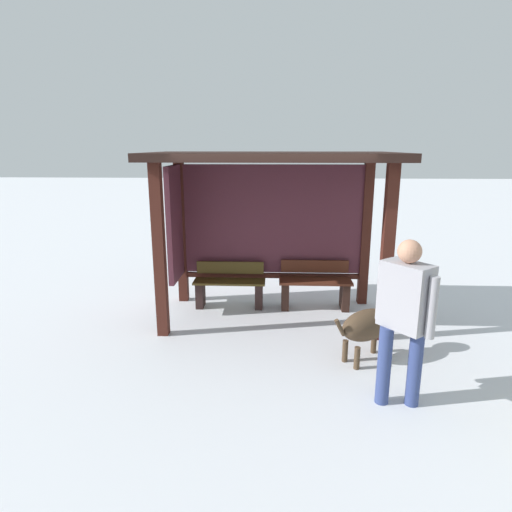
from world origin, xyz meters
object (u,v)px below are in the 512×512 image
bus_shelter (265,193)px  dog (373,323)px  person_walking (404,310)px  bench_left_inside (230,287)px  bench_center_inside (315,287)px

bus_shelter → dog: bus_shelter is taller
person_walking → dog: (-0.06, 0.97, -0.55)m
bench_left_inside → person_walking: bearing=-53.5°
bus_shelter → person_walking: size_ratio=2.05×
bus_shelter → bench_left_inside: (-0.59, 0.22, -1.56)m
bench_left_inside → dog: size_ratio=1.17×
bus_shelter → dog: (1.36, -1.54, -1.42)m
bench_center_inside → bench_left_inside: bearing=180.0°
person_walking → bus_shelter: bearing=119.6°
bench_center_inside → dog: (0.55, -1.75, 0.12)m
person_walking → dog: bearing=93.8°
bench_center_inside → person_walking: size_ratio=0.67×
bus_shelter → bench_left_inside: 1.68m
bus_shelter → bench_center_inside: bearing=14.8°
bus_shelter → bench_center_inside: (0.81, 0.21, -1.54)m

